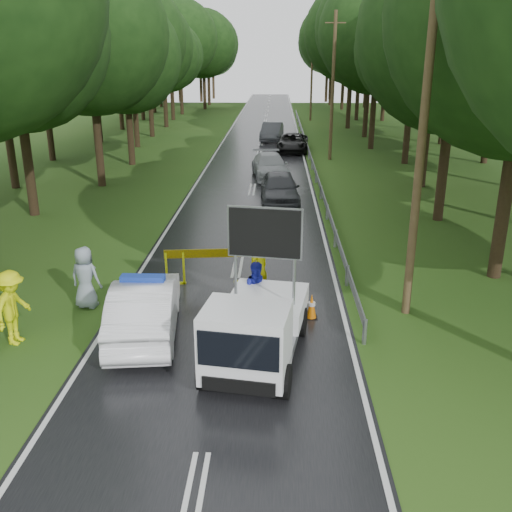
{
  "coord_description": "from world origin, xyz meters",
  "views": [
    {
      "loc": [
        1.35,
        -13.42,
        7.16
      ],
      "look_at": [
        0.75,
        3.14,
        1.3
      ],
      "focal_mm": 40.0,
      "sensor_mm": 36.0,
      "label": 1
    }
  ],
  "objects_px": {
    "barrier": "(209,258)",
    "queue_car_first": "(280,188)",
    "queue_car_third": "(293,143)",
    "police_sedan": "(145,308)",
    "queue_car_fourth": "(272,132)",
    "officer": "(260,267)",
    "queue_car_second": "(270,166)",
    "work_truck": "(256,328)",
    "civilian": "(258,292)"
  },
  "relations": [
    {
      "from": "queue_car_second",
      "to": "queue_car_fourth",
      "type": "distance_m",
      "value": 16.05
    },
    {
      "from": "officer",
      "to": "queue_car_second",
      "type": "bearing_deg",
      "value": -135.02
    },
    {
      "from": "officer",
      "to": "queue_car_second",
      "type": "height_order",
      "value": "officer"
    },
    {
      "from": "officer",
      "to": "queue_car_first",
      "type": "bearing_deg",
      "value": -138.0
    },
    {
      "from": "work_truck",
      "to": "queue_car_first",
      "type": "relative_size",
      "value": 1.02
    },
    {
      "from": "queue_car_second",
      "to": "officer",
      "type": "bearing_deg",
      "value": -97.94
    },
    {
      "from": "officer",
      "to": "civilian",
      "type": "height_order",
      "value": "civilian"
    },
    {
      "from": "work_truck",
      "to": "civilian",
      "type": "relative_size",
      "value": 2.73
    },
    {
      "from": "work_truck",
      "to": "officer",
      "type": "distance_m",
      "value": 4.49
    },
    {
      "from": "barrier",
      "to": "queue_car_first",
      "type": "distance_m",
      "value": 11.11
    },
    {
      "from": "queue_car_third",
      "to": "police_sedan",
      "type": "bearing_deg",
      "value": -94.89
    },
    {
      "from": "queue_car_second",
      "to": "queue_car_third",
      "type": "xyz_separation_m",
      "value": [
        1.63,
        10.05,
        -0.02
      ]
    },
    {
      "from": "officer",
      "to": "queue_car_third",
      "type": "distance_m",
      "value": 28.14
    },
    {
      "from": "queue_car_first",
      "to": "queue_car_second",
      "type": "distance_m",
      "value": 6.54
    },
    {
      "from": "civilian",
      "to": "work_truck",
      "type": "bearing_deg",
      "value": -104.5
    },
    {
      "from": "queue_car_first",
      "to": "queue_car_second",
      "type": "xyz_separation_m",
      "value": [
        -0.56,
        6.52,
        -0.08
      ]
    },
    {
      "from": "officer",
      "to": "queue_car_first",
      "type": "distance_m",
      "value": 11.53
    },
    {
      "from": "police_sedan",
      "to": "barrier",
      "type": "bearing_deg",
      "value": -116.94
    },
    {
      "from": "queue_car_fourth",
      "to": "police_sedan",
      "type": "bearing_deg",
      "value": -89.22
    },
    {
      "from": "queue_car_third",
      "to": "queue_car_fourth",
      "type": "xyz_separation_m",
      "value": [
        -1.68,
        6.0,
        0.09
      ]
    },
    {
      "from": "officer",
      "to": "queue_car_fourth",
      "type": "height_order",
      "value": "officer"
    },
    {
      "from": "work_truck",
      "to": "officer",
      "type": "relative_size",
      "value": 2.83
    },
    {
      "from": "queue_car_first",
      "to": "queue_car_third",
      "type": "relative_size",
      "value": 0.94
    },
    {
      "from": "police_sedan",
      "to": "officer",
      "type": "height_order",
      "value": "police_sedan"
    },
    {
      "from": "queue_car_second",
      "to": "queue_car_fourth",
      "type": "height_order",
      "value": "queue_car_fourth"
    },
    {
      "from": "civilian",
      "to": "queue_car_first",
      "type": "height_order",
      "value": "civilian"
    },
    {
      "from": "police_sedan",
      "to": "barrier",
      "type": "distance_m",
      "value": 3.87
    },
    {
      "from": "officer",
      "to": "queue_car_fourth",
      "type": "distance_m",
      "value": 34.08
    },
    {
      "from": "work_truck",
      "to": "barrier",
      "type": "distance_m",
      "value": 5.41
    },
    {
      "from": "queue_car_first",
      "to": "queue_car_fourth",
      "type": "bearing_deg",
      "value": 88.96
    },
    {
      "from": "officer",
      "to": "queue_car_fourth",
      "type": "xyz_separation_m",
      "value": [
        0.06,
        34.08,
        -0.06
      ]
    },
    {
      "from": "police_sedan",
      "to": "queue_car_first",
      "type": "bearing_deg",
      "value": -111.07
    },
    {
      "from": "civilian",
      "to": "queue_car_third",
      "type": "distance_m",
      "value": 30.18
    },
    {
      "from": "police_sedan",
      "to": "queue_car_third",
      "type": "bearing_deg",
      "value": -105.57
    },
    {
      "from": "barrier",
      "to": "civilian",
      "type": "distance_m",
      "value": 3.17
    },
    {
      "from": "queue_car_first",
      "to": "queue_car_second",
      "type": "relative_size",
      "value": 0.95
    },
    {
      "from": "civilian",
      "to": "officer",
      "type": "bearing_deg",
      "value": 75.09
    },
    {
      "from": "queue_car_third",
      "to": "queue_car_fourth",
      "type": "height_order",
      "value": "queue_car_fourth"
    },
    {
      "from": "civilian",
      "to": "queue_car_fourth",
      "type": "relative_size",
      "value": 0.37
    },
    {
      "from": "civilian",
      "to": "queue_car_first",
      "type": "xyz_separation_m",
      "value": [
        0.66,
        13.56,
        -0.08
      ]
    },
    {
      "from": "police_sedan",
      "to": "work_truck",
      "type": "xyz_separation_m",
      "value": [
        3.02,
        -1.5,
        0.21
      ]
    },
    {
      "from": "queue_car_second",
      "to": "civilian",
      "type": "bearing_deg",
      "value": -97.88
    },
    {
      "from": "barrier",
      "to": "queue_car_fourth",
      "type": "relative_size",
      "value": 0.61
    },
    {
      "from": "police_sedan",
      "to": "queue_car_fourth",
      "type": "relative_size",
      "value": 1.02
    },
    {
      "from": "officer",
      "to": "civilian",
      "type": "bearing_deg",
      "value": 45.51
    },
    {
      "from": "civilian",
      "to": "queue_car_second",
      "type": "distance_m",
      "value": 20.08
    },
    {
      "from": "barrier",
      "to": "queue_car_first",
      "type": "bearing_deg",
      "value": 71.76
    },
    {
      "from": "work_truck",
      "to": "queue_car_third",
      "type": "xyz_separation_m",
      "value": [
        1.71,
        32.57,
        -0.28
      ]
    },
    {
      "from": "police_sedan",
      "to": "queue_car_fourth",
      "type": "height_order",
      "value": "police_sedan"
    },
    {
      "from": "work_truck",
      "to": "queue_car_fourth",
      "type": "relative_size",
      "value": 1.01
    }
  ]
}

